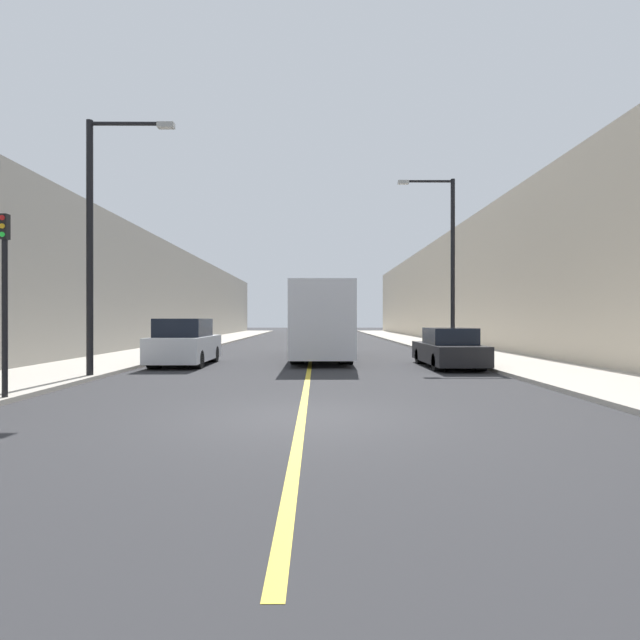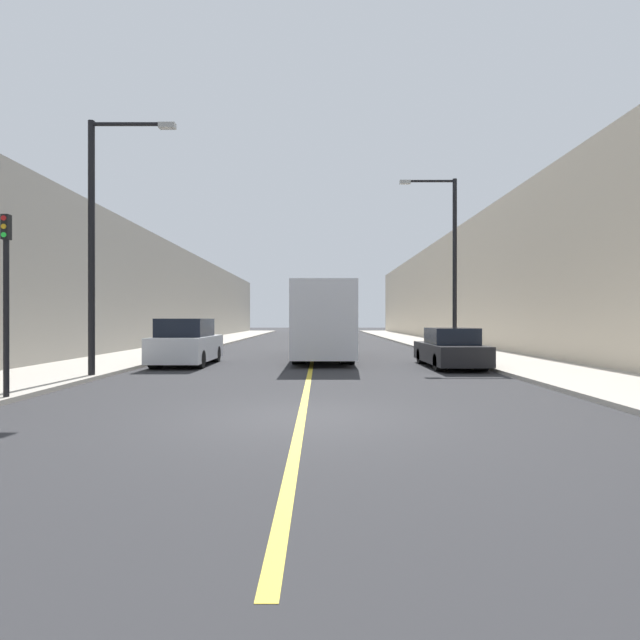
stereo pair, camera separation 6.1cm
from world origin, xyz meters
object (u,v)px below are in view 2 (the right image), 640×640
object	(u,v)px
street_lamp_left	(97,230)
street_lamp_right	(448,256)
bus	(321,320)
traffic_light	(4,297)
parked_suv_left	(185,344)
car_right_near	(448,349)

from	to	relation	value
street_lamp_left	street_lamp_right	xyz separation A→B (m)	(12.79, 8.03, 0.25)
bus	traffic_light	size ratio (longest dim) A/B	2.70
parked_suv_left	traffic_light	world-z (taller)	traffic_light
bus	traffic_light	xyz separation A→B (m)	(-7.00, -12.59, 0.53)
car_right_near	street_lamp_left	distance (m)	12.81
street_lamp_left	traffic_light	xyz separation A→B (m)	(-0.13, -4.28, -2.24)
bus	car_right_near	size ratio (longest dim) A/B	2.25
street_lamp_left	parked_suv_left	bearing A→B (deg)	72.09
car_right_near	street_lamp_right	world-z (taller)	street_lamp_right
bus	parked_suv_left	bearing A→B (deg)	-144.95
bus	street_lamp_right	size ratio (longest dim) A/B	1.30
street_lamp_right	traffic_light	size ratio (longest dim) A/B	2.07
bus	street_lamp_left	world-z (taller)	street_lamp_left
parked_suv_left	car_right_near	distance (m)	10.23
parked_suv_left	traffic_light	distance (m)	9.06
street_lamp_left	traffic_light	bearing A→B (deg)	-91.72
car_right_near	traffic_light	bearing A→B (deg)	-146.03
traffic_light	bus	bearing A→B (deg)	60.94
car_right_near	street_lamp_right	size ratio (longest dim) A/B	0.58
bus	parked_suv_left	size ratio (longest dim) A/B	2.38
car_right_near	street_lamp_left	world-z (taller)	street_lamp_left
car_right_near	street_lamp_right	xyz separation A→B (m)	(1.14, 4.37, 4.11)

